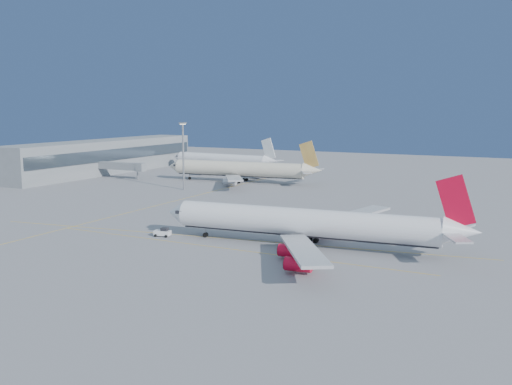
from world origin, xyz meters
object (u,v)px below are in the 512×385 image
at_px(pushback_tug, 163,232).
at_px(airliner_virgin, 310,224).
at_px(airliner_third, 223,160).
at_px(light_mast, 183,150).
at_px(airliner_etihad, 242,169).

bearing_deg(pushback_tug, airliner_virgin, -1.43).
height_order(airliner_virgin, airliner_third, airliner_virgin).
bearing_deg(airliner_virgin, light_mast, 135.56).
relative_size(pushback_tug, light_mast, 0.17).
xyz_separation_m(airliner_virgin, pushback_tug, (-34.25, -5.94, -4.18)).
bearing_deg(light_mast, airliner_virgin, -39.51).
relative_size(airliner_virgin, light_mast, 2.84).
distance_m(airliner_virgin, airliner_third, 155.65).
distance_m(airliner_etihad, pushback_tug, 98.81).
distance_m(airliner_etihad, airliner_third, 46.78).
bearing_deg(airliner_third, pushback_tug, -60.89).
height_order(airliner_virgin, airliner_etihad, airliner_etihad).
xyz_separation_m(airliner_third, light_mast, (20.55, -64.28, 9.53)).
bearing_deg(airliner_etihad, pushback_tug, -78.18).
relative_size(airliner_etihad, light_mast, 2.72).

